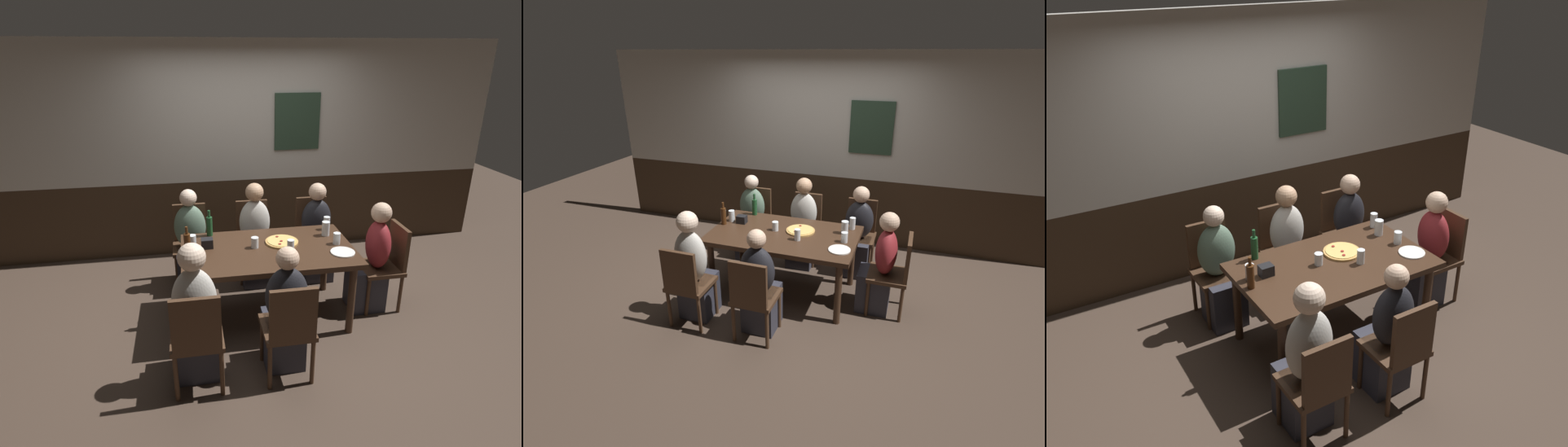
% 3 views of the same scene
% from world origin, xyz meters
% --- Properties ---
extents(ground_plane, '(12.00, 12.00, 0.00)m').
position_xyz_m(ground_plane, '(0.00, 0.00, 0.00)').
color(ground_plane, '#423328').
extents(wall_back, '(6.40, 0.13, 2.60)m').
position_xyz_m(wall_back, '(0.00, 1.65, 1.30)').
color(wall_back, '#332316').
rests_on(wall_back, ground_plane).
extents(dining_table, '(1.61, 0.95, 0.74)m').
position_xyz_m(dining_table, '(0.00, 0.00, 0.66)').
color(dining_table, '#382316').
rests_on(dining_table, ground_plane).
extents(chair_mid_far, '(0.40, 0.40, 0.88)m').
position_xyz_m(chair_mid_far, '(0.00, 0.89, 0.50)').
color(chair_mid_far, '#422B1C').
rests_on(chair_mid_far, ground_plane).
extents(chair_left_far, '(0.40, 0.40, 0.88)m').
position_xyz_m(chair_left_far, '(-0.71, 0.89, 0.50)').
color(chair_left_far, '#422B1C').
rests_on(chair_left_far, ground_plane).
extents(chair_head_east, '(0.40, 0.40, 0.88)m').
position_xyz_m(chair_head_east, '(1.22, 0.00, 0.50)').
color(chair_head_east, '#422B1C').
rests_on(chair_head_east, ground_plane).
extents(chair_right_far, '(0.40, 0.40, 0.88)m').
position_xyz_m(chair_right_far, '(0.71, 0.89, 0.50)').
color(chair_right_far, '#422B1C').
rests_on(chair_right_far, ground_plane).
extents(chair_left_near, '(0.40, 0.40, 0.88)m').
position_xyz_m(chair_left_near, '(-0.71, -0.89, 0.50)').
color(chair_left_near, '#422B1C').
rests_on(chair_left_near, ground_plane).
extents(chair_mid_near, '(0.40, 0.40, 0.88)m').
position_xyz_m(chair_mid_near, '(0.00, -0.89, 0.50)').
color(chair_mid_near, '#422B1C').
rests_on(chair_mid_near, ground_plane).
extents(person_mid_far, '(0.34, 0.37, 1.15)m').
position_xyz_m(person_mid_far, '(-0.00, 0.73, 0.49)').
color(person_mid_far, '#2D2D38').
rests_on(person_mid_far, ground_plane).
extents(person_left_far, '(0.34, 0.37, 1.12)m').
position_xyz_m(person_left_far, '(-0.71, 0.73, 0.47)').
color(person_left_far, '#2D2D38').
rests_on(person_left_far, ground_plane).
extents(person_head_east, '(0.37, 0.34, 1.13)m').
position_xyz_m(person_head_east, '(1.06, 0.00, 0.48)').
color(person_head_east, '#2D2D38').
rests_on(person_head_east, ground_plane).
extents(person_right_far, '(0.34, 0.37, 1.11)m').
position_xyz_m(person_right_far, '(0.71, 0.73, 0.47)').
color(person_right_far, '#2D2D38').
rests_on(person_right_far, ground_plane).
extents(person_left_near, '(0.34, 0.37, 1.20)m').
position_xyz_m(person_left_near, '(-0.71, -0.73, 0.51)').
color(person_left_near, '#2D2D38').
rests_on(person_left_near, ground_plane).
extents(person_mid_near, '(0.34, 0.37, 1.11)m').
position_xyz_m(person_mid_near, '(0.00, -0.73, 0.46)').
color(person_mid_near, '#2D2D38').
rests_on(person_mid_near, ground_plane).
extents(pizza, '(0.32, 0.32, 0.03)m').
position_xyz_m(pizza, '(0.16, 0.11, 0.75)').
color(pizza, tan).
rests_on(pizza, dining_table).
extents(beer_glass_half, '(0.07, 0.07, 0.12)m').
position_xyz_m(beer_glass_half, '(0.19, -0.12, 0.79)').
color(beer_glass_half, silver).
rests_on(beer_glass_half, dining_table).
extents(tumbler_water, '(0.08, 0.08, 0.14)m').
position_xyz_m(tumbler_water, '(0.63, 0.21, 0.80)').
color(tumbler_water, silver).
rests_on(tumbler_water, dining_table).
extents(tumbler_short, '(0.07, 0.07, 0.13)m').
position_xyz_m(tumbler_short, '(-0.69, 0.13, 0.80)').
color(tumbler_short, silver).
rests_on(tumbler_short, dining_table).
extents(pint_glass_amber, '(0.07, 0.07, 0.13)m').
position_xyz_m(pint_glass_amber, '(0.69, 0.36, 0.80)').
color(pint_glass_amber, silver).
rests_on(pint_glass_amber, dining_table).
extents(pint_glass_pale, '(0.07, 0.07, 0.10)m').
position_xyz_m(pint_glass_pale, '(-0.12, 0.04, 0.78)').
color(pint_glass_pale, silver).
rests_on(pint_glass_pale, dining_table).
extents(highball_clear, '(0.07, 0.07, 0.11)m').
position_xyz_m(highball_clear, '(0.67, -0.01, 0.79)').
color(highball_clear, silver).
rests_on(highball_clear, dining_table).
extents(beer_bottle_green, '(0.06, 0.06, 0.27)m').
position_xyz_m(beer_bottle_green, '(-0.51, 0.40, 0.85)').
color(beer_bottle_green, '#194723').
rests_on(beer_bottle_green, dining_table).
extents(beer_bottle_brown, '(0.06, 0.06, 0.27)m').
position_xyz_m(beer_bottle_brown, '(-0.74, 0.02, 0.85)').
color(beer_bottle_brown, '#42230F').
rests_on(beer_bottle_brown, dining_table).
extents(plate_white_large, '(0.22, 0.22, 0.01)m').
position_xyz_m(plate_white_large, '(0.66, -0.21, 0.75)').
color(plate_white_large, white).
rests_on(plate_white_large, dining_table).
extents(condiment_caddy, '(0.11, 0.09, 0.09)m').
position_xyz_m(condiment_caddy, '(-0.56, 0.12, 0.79)').
color(condiment_caddy, black).
rests_on(condiment_caddy, dining_table).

